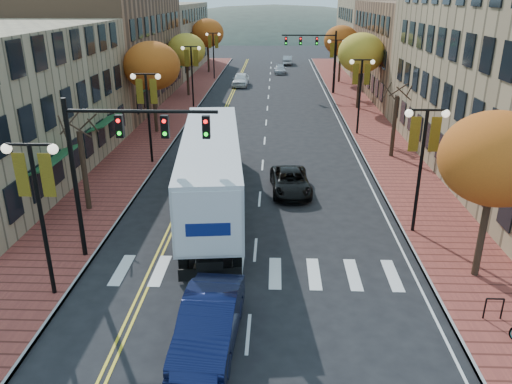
# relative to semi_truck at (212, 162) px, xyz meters

# --- Properties ---
(ground) EXTENTS (200.00, 200.00, 0.00)m
(ground) POSITION_rel_semi_truck_xyz_m (2.52, -9.04, -2.47)
(ground) COLOR black
(ground) RESTS_ON ground
(sidewalk_left) EXTENTS (4.00, 85.00, 0.15)m
(sidewalk_left) POSITION_rel_semi_truck_xyz_m (-6.48, 23.46, -2.39)
(sidewalk_left) COLOR brown
(sidewalk_left) RESTS_ON ground
(sidewalk_right) EXTENTS (4.00, 85.00, 0.15)m
(sidewalk_right) POSITION_rel_semi_truck_xyz_m (11.52, 23.46, -2.39)
(sidewalk_right) COLOR brown
(sidewalk_right) RESTS_ON ground
(building_left_mid) EXTENTS (12.00, 24.00, 11.00)m
(building_left_mid) POSITION_rel_semi_truck_xyz_m (-14.48, 26.96, 3.03)
(building_left_mid) COLOR brown
(building_left_mid) RESTS_ON ground
(building_left_far) EXTENTS (12.00, 26.00, 9.50)m
(building_left_far) POSITION_rel_semi_truck_xyz_m (-14.48, 51.96, 2.28)
(building_left_far) COLOR #9E8966
(building_left_far) RESTS_ON ground
(building_right_mid) EXTENTS (15.00, 24.00, 10.00)m
(building_right_mid) POSITION_rel_semi_truck_xyz_m (21.02, 32.96, 2.53)
(building_right_mid) COLOR brown
(building_right_mid) RESTS_ON ground
(building_right_far) EXTENTS (15.00, 20.00, 11.00)m
(building_right_far) POSITION_rel_semi_truck_xyz_m (21.02, 54.96, 3.03)
(building_right_far) COLOR #9E8966
(building_right_far) RESTS_ON ground
(tree_left_a) EXTENTS (0.28, 0.28, 4.20)m
(tree_left_a) POSITION_rel_semi_truck_xyz_m (-6.48, -1.04, -0.22)
(tree_left_a) COLOR #382619
(tree_left_a) RESTS_ON sidewalk_left
(tree_left_b) EXTENTS (4.48, 4.48, 7.21)m
(tree_left_b) POSITION_rel_semi_truck_xyz_m (-6.48, 14.96, 2.98)
(tree_left_b) COLOR #382619
(tree_left_b) RESTS_ON sidewalk_left
(tree_left_c) EXTENTS (4.16, 4.16, 6.69)m
(tree_left_c) POSITION_rel_semi_truck_xyz_m (-6.48, 30.96, 2.59)
(tree_left_c) COLOR #382619
(tree_left_c) RESTS_ON sidewalk_left
(tree_left_d) EXTENTS (4.61, 4.61, 7.42)m
(tree_left_d) POSITION_rel_semi_truck_xyz_m (-6.48, 48.96, 3.13)
(tree_left_d) COLOR #382619
(tree_left_d) RESTS_ON sidewalk_left
(tree_right_a) EXTENTS (4.16, 4.16, 6.69)m
(tree_right_a) POSITION_rel_semi_truck_xyz_m (11.52, -7.04, 2.59)
(tree_right_a) COLOR #382619
(tree_right_a) RESTS_ON sidewalk_right
(tree_right_b) EXTENTS (0.28, 0.28, 4.20)m
(tree_right_b) POSITION_rel_semi_truck_xyz_m (11.52, 8.96, -0.22)
(tree_right_b) COLOR #382619
(tree_right_b) RESTS_ON sidewalk_right
(tree_right_c) EXTENTS (4.48, 4.48, 7.21)m
(tree_right_c) POSITION_rel_semi_truck_xyz_m (11.52, 24.96, 2.98)
(tree_right_c) COLOR #382619
(tree_right_c) RESTS_ON sidewalk_right
(tree_right_d) EXTENTS (4.35, 4.35, 7.00)m
(tree_right_d) POSITION_rel_semi_truck_xyz_m (11.52, 40.96, 2.82)
(tree_right_d) COLOR #382619
(tree_right_d) RESTS_ON sidewalk_right
(lamp_left_a) EXTENTS (1.96, 0.36, 6.05)m
(lamp_left_a) POSITION_rel_semi_truck_xyz_m (-4.98, -9.04, 1.83)
(lamp_left_a) COLOR black
(lamp_left_a) RESTS_ON ground
(lamp_left_b) EXTENTS (1.96, 0.36, 6.05)m
(lamp_left_b) POSITION_rel_semi_truck_xyz_m (-4.98, 6.96, 1.83)
(lamp_left_b) COLOR black
(lamp_left_b) RESTS_ON ground
(lamp_left_c) EXTENTS (1.96, 0.36, 6.05)m
(lamp_left_c) POSITION_rel_semi_truck_xyz_m (-4.98, 24.96, 1.83)
(lamp_left_c) COLOR black
(lamp_left_c) RESTS_ON ground
(lamp_left_d) EXTENTS (1.96, 0.36, 6.05)m
(lamp_left_d) POSITION_rel_semi_truck_xyz_m (-4.98, 42.96, 1.83)
(lamp_left_d) COLOR black
(lamp_left_d) RESTS_ON ground
(lamp_right_a) EXTENTS (1.96, 0.36, 6.05)m
(lamp_right_a) POSITION_rel_semi_truck_xyz_m (10.02, -3.04, 1.83)
(lamp_right_a) COLOR black
(lamp_right_a) RESTS_ON ground
(lamp_right_b) EXTENTS (1.96, 0.36, 6.05)m
(lamp_right_b) POSITION_rel_semi_truck_xyz_m (10.02, 14.96, 1.83)
(lamp_right_b) COLOR black
(lamp_right_b) RESTS_ON ground
(lamp_right_c) EXTENTS (1.96, 0.36, 6.05)m
(lamp_right_c) POSITION_rel_semi_truck_xyz_m (10.02, 32.96, 1.83)
(lamp_right_c) COLOR black
(lamp_right_c) RESTS_ON ground
(traffic_mast_near) EXTENTS (6.10, 0.35, 7.00)m
(traffic_mast_near) POSITION_rel_semi_truck_xyz_m (-2.96, -6.04, 2.45)
(traffic_mast_near) COLOR black
(traffic_mast_near) RESTS_ON ground
(traffic_mast_far) EXTENTS (6.10, 0.34, 7.00)m
(traffic_mast_far) POSITION_rel_semi_truck_xyz_m (8.00, 32.96, 2.45)
(traffic_mast_far) COLOR black
(traffic_mast_far) RESTS_ON ground
(semi_truck) EXTENTS (4.47, 17.08, 4.22)m
(semi_truck) POSITION_rel_semi_truck_xyz_m (0.00, 0.00, 0.00)
(semi_truck) COLOR black
(semi_truck) RESTS_ON ground
(navy_sedan) EXTENTS (2.03, 5.14, 1.67)m
(navy_sedan) POSITION_rel_semi_truck_xyz_m (1.28, -11.60, -1.64)
(navy_sedan) COLOR #0E1338
(navy_sedan) RESTS_ON ground
(black_suv) EXTENTS (2.49, 4.84, 1.31)m
(black_suv) POSITION_rel_semi_truck_xyz_m (4.26, 2.08, -1.82)
(black_suv) COLOR black
(black_suv) RESTS_ON ground
(car_far_white) EXTENTS (2.08, 4.76, 1.60)m
(car_far_white) POSITION_rel_semi_truck_xyz_m (-1.06, 38.11, -1.67)
(car_far_white) COLOR white
(car_far_white) RESTS_ON ground
(car_far_silver) EXTENTS (1.78, 4.13, 1.19)m
(car_far_silver) POSITION_rel_semi_truck_xyz_m (3.91, 48.91, -1.88)
(car_far_silver) COLOR #A6A7AE
(car_far_silver) RESTS_ON ground
(car_far_oncoming) EXTENTS (1.71, 4.30, 1.39)m
(car_far_oncoming) POSITION_rel_semi_truck_xyz_m (5.23, 58.87, -1.77)
(car_far_oncoming) COLOR #A5A5AC
(car_far_oncoming) RESTS_ON ground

